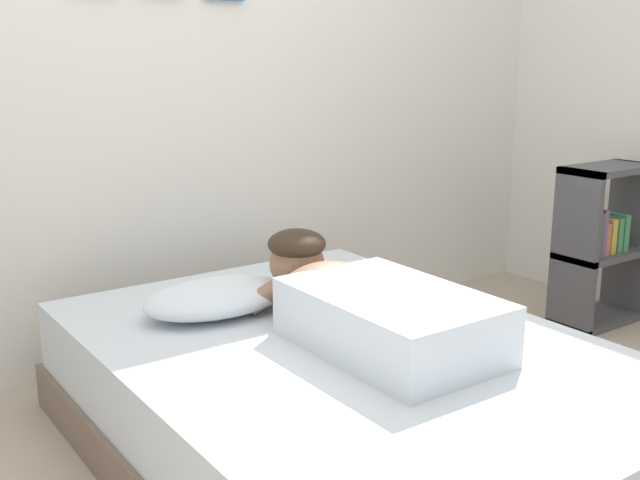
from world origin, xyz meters
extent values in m
cube|color=silver|center=(0.00, 1.35, 1.25)|extent=(4.16, 0.10, 2.50)
cube|color=#726051|center=(0.04, 0.15, 0.08)|extent=(1.37, 1.92, 0.16)
cube|color=silver|center=(0.04, 0.15, 0.28)|extent=(1.32, 1.86, 0.23)
ellipsoid|color=silver|center=(-0.15, 0.63, 0.45)|extent=(0.52, 0.32, 0.11)
cube|color=silver|center=(0.11, 0.04, 0.48)|extent=(0.42, 0.64, 0.18)
ellipsoid|color=#8C664C|center=(0.11, 0.38, 0.50)|extent=(0.32, 0.20, 0.16)
sphere|color=#8C664C|center=(0.11, 0.54, 0.54)|extent=(0.19, 0.19, 0.19)
ellipsoid|color=#332619|center=(0.11, 0.54, 0.61)|extent=(0.20, 0.20, 0.10)
cylinder|color=#8C664C|center=(0.01, 0.52, 0.47)|extent=(0.23, 0.07, 0.14)
cylinder|color=#8C664C|center=(0.21, 0.52, 0.47)|extent=(0.23, 0.07, 0.14)
cylinder|color=white|center=(0.25, 0.59, 0.43)|extent=(0.09, 0.09, 0.07)
torus|color=white|center=(0.30, 0.59, 0.43)|extent=(0.05, 0.01, 0.05)
cube|color=black|center=(0.17, 0.01, 0.40)|extent=(0.07, 0.14, 0.01)
cube|color=#4C4C51|center=(1.57, 0.48, 0.38)|extent=(0.03, 0.24, 0.75)
cube|color=#4C4C51|center=(1.99, 0.48, 0.38)|extent=(0.03, 0.24, 0.75)
cube|color=#4C4C51|center=(1.78, 0.48, 0.01)|extent=(0.45, 0.24, 0.03)
cube|color=#4C4C51|center=(1.78, 0.48, 0.34)|extent=(0.45, 0.24, 0.03)
cube|color=#4C4C51|center=(1.78, 0.48, 0.73)|extent=(0.45, 0.24, 0.03)
cube|color=#4C4C51|center=(1.59, 0.48, 0.45)|extent=(0.02, 0.17, 0.19)
cube|color=#4C4C51|center=(1.63, 0.48, 0.46)|extent=(0.03, 0.19, 0.21)
cube|color=#724C8C|center=(1.67, 0.48, 0.46)|extent=(0.03, 0.18, 0.22)
cube|color=#BF723F|center=(1.70, 0.48, 0.43)|extent=(0.03, 0.16, 0.15)
cube|color=gold|center=(1.75, 0.48, 0.43)|extent=(0.04, 0.16, 0.16)
cube|color=#3F8C59|center=(1.79, 0.48, 0.43)|extent=(0.03, 0.17, 0.16)
cube|color=#3F8C59|center=(1.83, 0.48, 0.44)|extent=(0.03, 0.18, 0.17)
camera|label=1|loc=(-1.29, -1.57, 1.25)|focal=42.83mm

